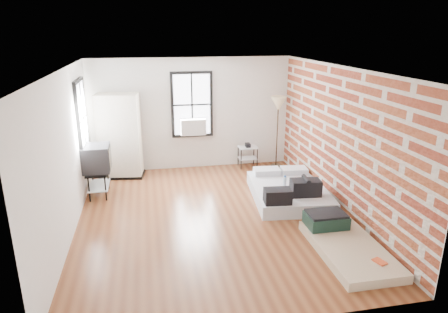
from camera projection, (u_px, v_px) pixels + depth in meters
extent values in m
plane|color=#5B2D17|center=(212.00, 217.00, 7.66)|extent=(6.00, 6.00, 0.00)
cube|color=silver|center=(192.00, 114.00, 10.04)|extent=(5.00, 0.01, 2.80)
cube|color=silver|center=(255.00, 222.00, 4.43)|extent=(5.00, 0.01, 2.80)
cube|color=silver|center=(66.00, 155.00, 6.78)|extent=(0.01, 6.00, 2.80)
cube|color=brown|center=(339.00, 140.00, 7.69)|extent=(0.02, 6.00, 2.80)
cube|color=white|center=(211.00, 69.00, 6.81)|extent=(5.00, 6.00, 0.01)
cube|color=white|center=(192.00, 105.00, 9.92)|extent=(0.90, 0.02, 1.50)
cube|color=black|center=(172.00, 105.00, 9.85)|extent=(0.07, 0.08, 1.64)
cube|color=black|center=(211.00, 104.00, 10.02)|extent=(0.07, 0.08, 1.64)
cube|color=black|center=(191.00, 73.00, 9.69)|extent=(0.90, 0.08, 0.07)
cube|color=black|center=(193.00, 135.00, 10.17)|extent=(0.90, 0.08, 0.07)
cube|color=black|center=(192.00, 105.00, 9.91)|extent=(0.04, 0.02, 1.50)
cube|color=black|center=(192.00, 105.00, 9.91)|extent=(0.90, 0.02, 0.04)
cube|color=silver|center=(193.00, 127.00, 9.97)|extent=(0.62, 0.30, 0.40)
cube|color=white|center=(83.00, 118.00, 8.39)|extent=(0.02, 0.90, 1.50)
cube|color=black|center=(78.00, 124.00, 7.93)|extent=(0.08, 0.07, 1.64)
cube|color=black|center=(85.00, 114.00, 8.84)|extent=(0.08, 0.07, 1.64)
cube|color=black|center=(77.00, 81.00, 8.15)|extent=(0.08, 0.90, 0.07)
cube|color=black|center=(86.00, 154.00, 8.63)|extent=(0.08, 0.90, 0.07)
cube|color=black|center=(83.00, 118.00, 8.39)|extent=(0.02, 0.04, 1.50)
cube|color=black|center=(83.00, 118.00, 8.39)|extent=(0.02, 0.90, 0.04)
cube|color=silver|center=(288.00, 192.00, 8.49)|extent=(1.69, 2.16, 0.27)
cube|color=silver|center=(267.00, 171.00, 9.16)|extent=(0.62, 0.43, 0.13)
cube|color=silver|center=(294.00, 170.00, 9.22)|extent=(0.62, 0.43, 0.13)
cube|color=black|center=(306.00, 188.00, 7.97)|extent=(0.62, 0.40, 0.32)
cylinder|color=black|center=(306.00, 179.00, 7.91)|extent=(0.12, 0.38, 0.09)
cube|color=black|center=(278.00, 196.00, 7.62)|extent=(0.54, 0.37, 0.28)
cylinder|color=#BFDEF6|center=(285.00, 182.00, 8.36)|extent=(0.07, 0.07, 0.23)
cylinder|color=#195DB1|center=(285.00, 176.00, 8.32)|extent=(0.04, 0.04, 0.03)
cube|color=#C8AF90|center=(349.00, 249.00, 6.41)|extent=(0.99, 1.88, 0.15)
cube|color=#153027|center=(326.00, 220.00, 6.98)|extent=(0.69, 0.50, 0.22)
cube|color=black|center=(326.00, 213.00, 6.94)|extent=(0.65, 0.46, 0.04)
cube|color=#CB4620|center=(380.00, 262.00, 5.91)|extent=(0.18, 0.23, 0.02)
cube|color=black|center=(123.00, 175.00, 9.80)|extent=(1.09, 0.72, 0.06)
cube|color=#EDE0C8|center=(119.00, 135.00, 9.49)|extent=(1.04, 0.67, 1.96)
cylinder|color=black|center=(241.00, 160.00, 10.18)|extent=(0.02, 0.02, 0.53)
cylinder|color=black|center=(257.00, 158.00, 10.27)|extent=(0.02, 0.02, 0.53)
cylinder|color=black|center=(238.00, 156.00, 10.49)|extent=(0.02, 0.02, 0.53)
cylinder|color=black|center=(254.00, 155.00, 10.57)|extent=(0.02, 0.02, 0.53)
cube|color=silver|center=(248.00, 147.00, 10.30)|extent=(0.49, 0.39, 0.02)
cube|color=silver|center=(248.00, 158.00, 10.39)|extent=(0.47, 0.37, 0.02)
cube|color=black|center=(248.00, 145.00, 10.28)|extent=(0.12, 0.18, 0.10)
cylinder|color=black|center=(276.00, 165.00, 10.53)|extent=(0.26, 0.26, 0.03)
cylinder|color=black|center=(277.00, 136.00, 10.28)|extent=(0.03, 0.03, 1.58)
cone|color=tan|center=(278.00, 104.00, 10.03)|extent=(0.39, 0.39, 0.35)
cylinder|color=black|center=(89.00, 189.00, 8.27)|extent=(0.03, 0.03, 0.55)
cylinder|color=black|center=(106.00, 188.00, 8.33)|extent=(0.03, 0.03, 0.55)
cylinder|color=black|center=(93.00, 178.00, 8.88)|extent=(0.03, 0.03, 0.55)
cylinder|color=black|center=(108.00, 177.00, 8.95)|extent=(0.03, 0.03, 0.55)
cube|color=black|center=(98.00, 171.00, 8.52)|extent=(0.44, 0.80, 0.03)
cube|color=silver|center=(99.00, 185.00, 8.62)|extent=(0.42, 0.77, 0.02)
cube|color=black|center=(96.00, 158.00, 8.43)|extent=(0.55, 0.64, 0.55)
cube|color=black|center=(110.00, 157.00, 8.48)|extent=(0.02, 0.53, 0.44)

